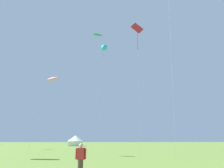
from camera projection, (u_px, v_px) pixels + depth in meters
kite_pink_parafoil at (53, 79)px, 30.55m from camera, size 3.41×2.39×10.72m
kite_cyan_delta at (104, 47)px, 52.19m from camera, size 1.75×1.98×24.92m
kite_green_parafoil at (97, 35)px, 68.60m from camera, size 3.48×3.59×35.36m
kite_red_diamond at (137, 30)px, 33.65m from camera, size 2.26×2.25×20.27m
person_spectator at (81, 161)px, 11.05m from camera, size 0.57×0.30×1.73m
festival_tent_center at (76, 140)px, 68.92m from camera, size 5.11×5.11×3.32m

